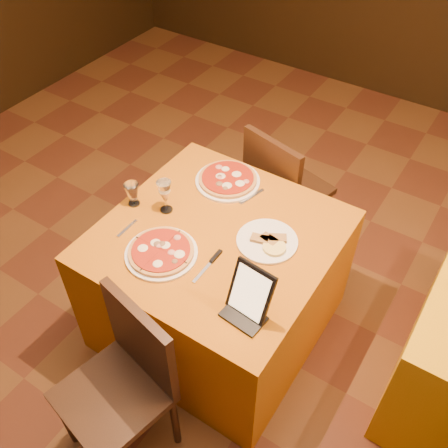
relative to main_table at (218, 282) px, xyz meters
The scene contains 13 objects.
floor 0.59m from the main_table, 81.46° to the right, with size 6.00×7.00×0.01m, color #5E2D19.
main_table is the anchor object (origin of this frame).
chair_main_near 0.83m from the main_table, 90.00° to the right, with size 0.46×0.46×0.91m, color black, non-canonical shape.
chair_main_far 0.81m from the main_table, 90.00° to the left, with size 0.42×0.42×0.91m, color #2F200F, non-canonical shape.
pizza_near 0.49m from the main_table, 119.48° to the right, with size 0.34×0.34×0.03m.
pizza_far 0.56m from the main_table, 115.66° to the left, with size 0.35×0.35×0.03m.
cutlet_dish 0.46m from the main_table, 19.76° to the left, with size 0.30×0.30×0.03m.
wine_glass 0.56m from the main_table, behind, with size 0.08×0.08×0.19m, color #F9D28D, non-canonical shape.
water_glass 0.66m from the main_table, behind, with size 0.08×0.08×0.13m, color white, non-canonical shape.
tablet 0.68m from the main_table, 39.56° to the right, with size 0.19×0.02×0.24m, color black.
knife 0.44m from the main_table, 70.16° to the right, with size 0.19×0.02×0.01m, color silver.
fork_near 0.59m from the main_table, 151.21° to the right, with size 0.14×0.02×0.01m, color #B8B7BF.
fork_far 0.50m from the main_table, 89.61° to the left, with size 0.17×0.02×0.01m, color silver.
Camera 1 is at (0.89, -0.96, 2.50)m, focal length 40.00 mm.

